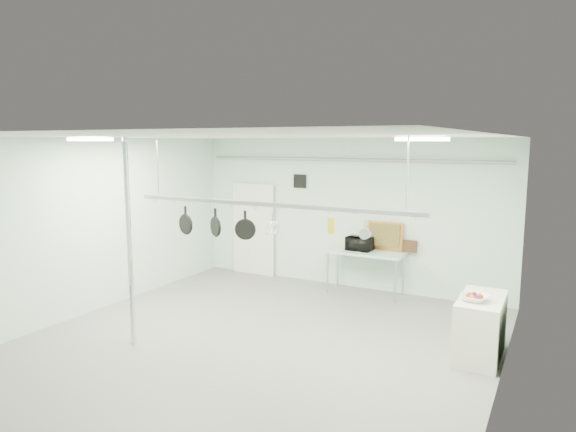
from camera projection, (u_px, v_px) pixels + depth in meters
The scene contains 25 objects.
floor at pixel (246, 350), 7.77m from camera, with size 8.00×8.00×0.00m, color gray.
ceiling at pixel (243, 137), 7.31m from camera, with size 7.00×8.00×0.02m, color silver.
back_wall at pixel (346, 213), 11.02m from camera, with size 7.00×0.02×3.20m, color silver.
right_wall at pixel (499, 275), 5.91m from camera, with size 0.02×8.00×3.20m, color silver.
door at pixel (254, 230), 12.13m from camera, with size 1.10×0.10×2.20m, color silver.
wall_vent at pixel (300, 181), 11.42m from camera, with size 0.30×0.04×0.30m, color black.
conduit_pipe at pixel (345, 160), 10.77m from camera, with size 0.07×0.07×6.60m, color gray.
chrome_pole at pixel (129, 243), 7.81m from camera, with size 0.08×0.08×3.20m, color silver.
prep_table at pixel (365, 254), 10.51m from camera, with size 1.60×0.70×0.91m.
side_cabinet at pixel (480, 327), 7.45m from camera, with size 0.60×1.20×0.90m, color silver.
pot_rack at pixel (266, 203), 7.61m from camera, with size 4.80×0.06×1.00m.
light_panel_left at pixel (90, 139), 7.64m from camera, with size 0.65×0.30×0.05m, color white.
light_panel_right at pixel (422, 139), 6.71m from camera, with size 0.65×0.30×0.05m, color white.
microwave at pixel (360, 244), 10.54m from camera, with size 0.51×0.35×0.28m, color black.
coffee_canister at pixel (360, 246), 10.44m from camera, with size 0.16×0.16×0.21m, color silver.
painting_large at pixel (385, 236), 10.58m from camera, with size 0.78×0.05×0.58m, color #BB6F32.
painting_small at pixel (409, 246), 10.36m from camera, with size 0.30×0.04×0.25m, color #372113.
fruit_bowl at pixel (474, 298), 7.23m from camera, with size 0.38×0.38×0.09m, color white.
skillet_left at pixel (186, 220), 8.39m from camera, with size 0.34×0.06×0.47m, color black, non-canonical shape.
skillet_mid at pixel (216, 223), 8.11m from camera, with size 0.32×0.06×0.46m, color black, non-canonical shape.
skillet_right at pixel (245, 225), 7.84m from camera, with size 0.32×0.06×0.44m, color black, non-canonical shape.
whisk at pixel (273, 224), 7.61m from camera, with size 0.19×0.19×0.34m, color #B8B7BC, non-canonical shape.
grater at pixel (331, 226), 7.16m from camera, with size 0.10×0.02×0.25m, color gold, non-canonical shape.
saucepan at pixel (365, 229), 6.93m from camera, with size 0.15×0.08×0.26m, color silver, non-canonical shape.
fruit_cluster at pixel (475, 295), 7.22m from camera, with size 0.24×0.24×0.09m, color #9C1E0E, non-canonical shape.
Camera 1 is at (4.05, -6.22, 3.13)m, focal length 32.00 mm.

